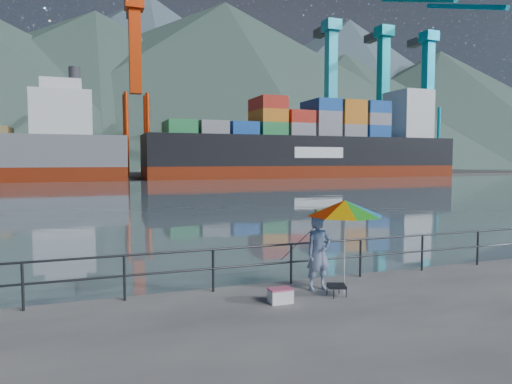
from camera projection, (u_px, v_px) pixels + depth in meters
The scene contains 12 objects.
harbor_water at pixel (104, 171), 131.33m from camera, with size 500.00×280.00×0.00m, color slate.
far_dock at pixel (157, 174), 100.04m from camera, with size 200.00×40.00×0.40m, color #514F4C.
guardrail at pixel (253, 266), 10.99m from camera, with size 22.00×0.06×1.03m.
mountains at pixel (184, 91), 214.97m from camera, with size 600.00×332.80×80.00m.
port_cranes at pixel (261, 100), 97.64m from camera, with size 116.00×28.00×38.40m.
container_stacks at pixel (252, 162), 107.92m from camera, with size 58.00×5.40×7.80m.
fisherman at pixel (319, 253), 10.77m from camera, with size 0.65×0.43×1.78m, color navy.
beach_umbrella at pixel (345, 208), 10.48m from camera, with size 2.16×2.16×2.16m.
folding_stool at pixel (337, 290), 10.32m from camera, with size 0.52×0.52×0.26m.
cooler_bag at pixel (280, 296), 9.86m from camera, with size 0.49×0.33×0.28m, color white.
fishing_rod at pixel (296, 279), 11.86m from camera, with size 0.02×0.02×1.92m, color black.
container_ship at pixel (314, 146), 89.86m from camera, with size 62.58×10.43×18.10m.
Camera 1 is at (-3.64, -8.51, 3.08)m, focal length 32.00 mm.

